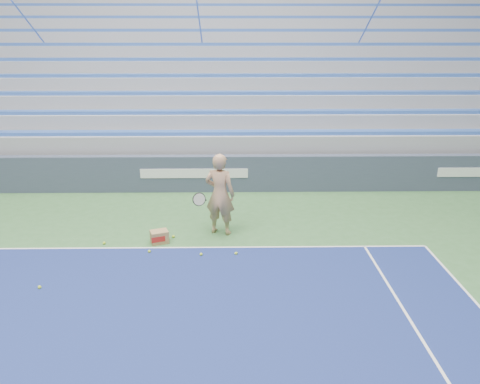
# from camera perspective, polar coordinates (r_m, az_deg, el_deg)

# --- Properties ---
(sponsor_barrier) EXTENTS (30.00, 0.32, 1.10)m
(sponsor_barrier) POSITION_cam_1_polar(r_m,az_deg,el_deg) (14.14, -5.54, 2.26)
(sponsor_barrier) COLOR #384156
(sponsor_barrier) RESTS_ON ground
(bleachers) EXTENTS (31.00, 9.15, 7.30)m
(bleachers) POSITION_cam_1_polar(r_m,az_deg,el_deg) (19.38, -4.40, 12.26)
(bleachers) COLOR #94959C
(bleachers) RESTS_ON ground
(tennis_player) EXTENTS (1.02, 0.95, 1.96)m
(tennis_player) POSITION_cam_1_polar(r_m,az_deg,el_deg) (10.94, -2.47, -0.29)
(tennis_player) COLOR tan
(tennis_player) RESTS_ON ground
(ball_box) EXTENTS (0.46, 0.41, 0.29)m
(ball_box) POSITION_cam_1_polar(r_m,az_deg,el_deg) (10.89, -9.80, -5.40)
(ball_box) COLOR #967548
(ball_box) RESTS_ON ground
(tennis_ball_0) EXTENTS (0.07, 0.07, 0.07)m
(tennis_ball_0) POSITION_cam_1_polar(r_m,az_deg,el_deg) (9.72, -23.24, -10.62)
(tennis_ball_0) COLOR #B8D72C
(tennis_ball_0) RESTS_ON ground
(tennis_ball_1) EXTENTS (0.07, 0.07, 0.07)m
(tennis_ball_1) POSITION_cam_1_polar(r_m,az_deg,el_deg) (10.21, -0.49, -7.50)
(tennis_ball_1) COLOR #B8D72C
(tennis_ball_1) RESTS_ON ground
(tennis_ball_2) EXTENTS (0.07, 0.07, 0.07)m
(tennis_ball_2) POSITION_cam_1_polar(r_m,az_deg,el_deg) (11.13, -8.12, -5.37)
(tennis_ball_2) COLOR #B8D72C
(tennis_ball_2) RESTS_ON ground
(tennis_ball_3) EXTENTS (0.07, 0.07, 0.07)m
(tennis_ball_3) POSITION_cam_1_polar(r_m,az_deg,el_deg) (11.13, -16.23, -5.99)
(tennis_ball_3) COLOR #B8D72C
(tennis_ball_3) RESTS_ON ground
(tennis_ball_4) EXTENTS (0.07, 0.07, 0.07)m
(tennis_ball_4) POSITION_cam_1_polar(r_m,az_deg,el_deg) (10.49, -10.99, -7.12)
(tennis_ball_4) COLOR #B8D72C
(tennis_ball_4) RESTS_ON ground
(tennis_ball_5) EXTENTS (0.07, 0.07, 0.07)m
(tennis_ball_5) POSITION_cam_1_polar(r_m,az_deg,el_deg) (10.21, -4.77, -7.58)
(tennis_ball_5) COLOR #B8D72C
(tennis_ball_5) RESTS_ON ground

